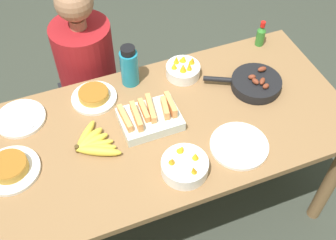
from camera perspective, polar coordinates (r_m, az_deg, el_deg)
The scene contains 14 objects.
ground_plane at distance 2.51m, azimuth 0.00°, elevation -11.72°, with size 14.00×14.00×0.00m, color #383D33.
dining_table at distance 1.96m, azimuth 0.00°, elevation -2.58°, with size 1.65×0.80×0.76m.
banana_bunch at distance 1.81m, azimuth -10.16°, elevation -3.21°, with size 0.20×0.24×0.04m.
melon_tray at distance 1.86m, azimuth -2.51°, elevation 0.35°, with size 0.26×0.20×0.10m.
skillet at distance 2.05m, azimuth 11.73°, elevation 4.88°, with size 0.35×0.24×0.08m.
frittata_plate_center at distance 1.99m, azimuth -10.00°, elevation 3.20°, with size 0.21×0.21×0.05m.
frittata_plate_side at distance 1.83m, azimuth -20.63°, elevation -6.06°, with size 0.24×0.24×0.06m.
empty_plate_near_front at distance 1.82m, azimuth 9.60°, elevation -3.44°, with size 0.25×0.25×0.02m.
empty_plate_far_left at distance 2.00m, azimuth -19.36°, elevation 0.19°, with size 0.23×0.23×0.02m.
fruit_bowl_mango at distance 2.07m, azimuth 2.06°, elevation 6.87°, with size 0.17×0.17×0.11m.
fruit_bowl_citrus at distance 1.70m, azimuth 2.28°, elevation -6.25°, with size 0.19×0.19×0.11m.
water_bottle at distance 2.00m, azimuth -5.26°, elevation 7.25°, with size 0.09×0.09×0.21m.
hot_sauce_bottle at distance 2.28m, azimuth 12.46°, elevation 11.21°, with size 0.05×0.05×0.14m.
person_figure at distance 2.45m, azimuth -10.35°, elevation 4.02°, with size 0.34×0.34×1.16m.
Camera 1 is at (-0.43, -1.11, 2.21)m, focal length 45.00 mm.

